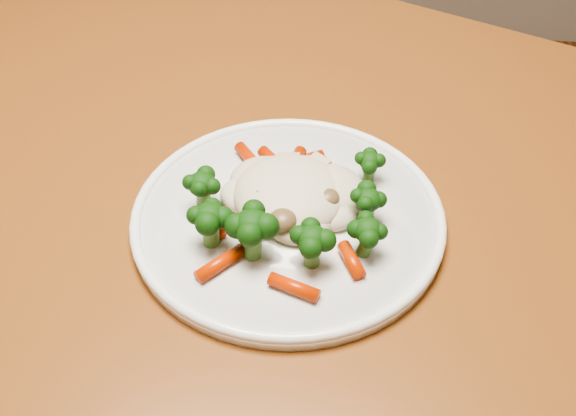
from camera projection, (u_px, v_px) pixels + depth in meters
name	position (u px, v px, depth m)	size (l,w,h in m)	color
dining_table	(292.00, 237.00, 0.80)	(1.30, 1.11, 0.75)	brown
plate	(288.00, 219.00, 0.66)	(0.28, 0.28, 0.01)	white
meal	(287.00, 200.00, 0.64)	(0.19, 0.19, 0.05)	beige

